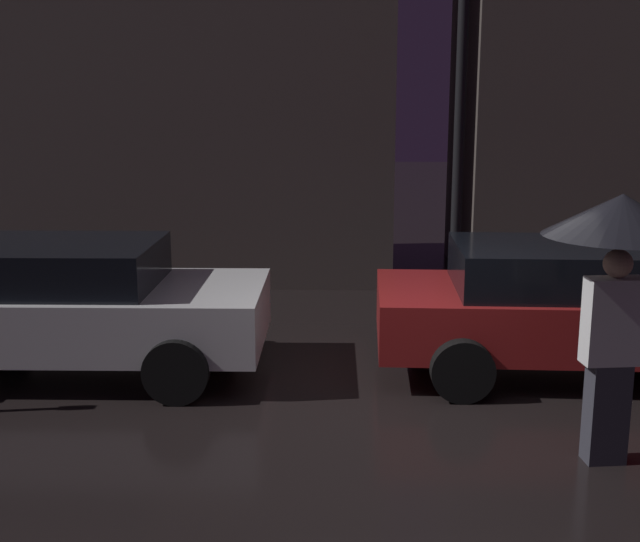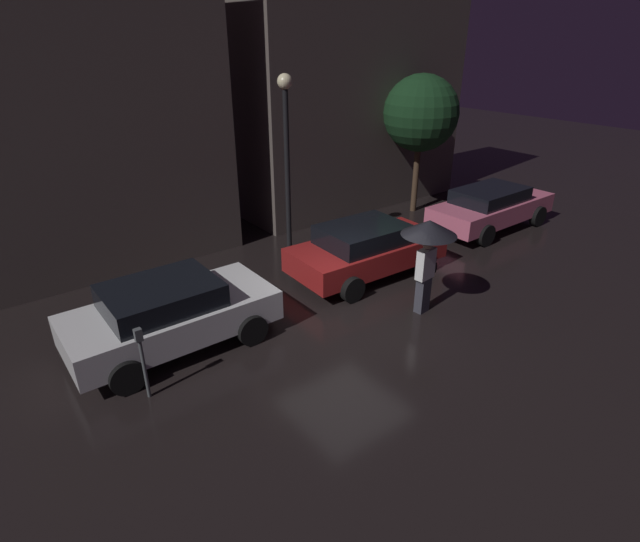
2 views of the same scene
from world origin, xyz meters
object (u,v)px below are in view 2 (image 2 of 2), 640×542
(parked_car_white, at_px, (170,313))
(street_lamp_near, at_px, (287,143))
(pedestrian_with_umbrella, at_px, (428,239))
(parked_car_red, at_px, (366,249))
(parked_car_pink, at_px, (491,207))
(parking_meter, at_px, (142,356))

(parked_car_white, bearing_deg, street_lamp_near, 27.48)
(street_lamp_near, bearing_deg, pedestrian_with_umbrella, -82.49)
(parked_car_red, height_order, pedestrian_with_umbrella, pedestrian_with_umbrella)
(parked_car_white, relative_size, parked_car_red, 0.98)
(street_lamp_near, bearing_deg, parked_car_pink, -18.45)
(parked_car_white, relative_size, parked_car_pink, 0.89)
(parked_car_red, xyz_separation_m, parking_meter, (-6.16, -1.31, 0.11))
(parked_car_red, bearing_deg, street_lamp_near, 113.01)
(parked_car_red, bearing_deg, parked_car_white, -177.01)
(parked_car_red, height_order, street_lamp_near, street_lamp_near)
(street_lamp_near, bearing_deg, parking_meter, -146.58)
(parked_car_white, xyz_separation_m, parked_car_pink, (10.60, 0.20, -0.02))
(parked_car_red, distance_m, parking_meter, 6.30)
(parked_car_pink, relative_size, street_lamp_near, 0.93)
(parked_car_white, bearing_deg, parked_car_red, 0.67)
(parked_car_white, bearing_deg, pedestrian_with_umbrella, -23.16)
(parked_car_red, height_order, parking_meter, parked_car_red)
(parked_car_red, xyz_separation_m, street_lamp_near, (-0.84, 2.20, 2.39))
(parked_car_white, height_order, parking_meter, parked_car_white)
(parked_car_red, bearing_deg, parking_meter, -165.88)
(parked_car_pink, distance_m, pedestrian_with_umbrella, 6.20)
(parked_car_white, height_order, parked_car_red, parked_car_white)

